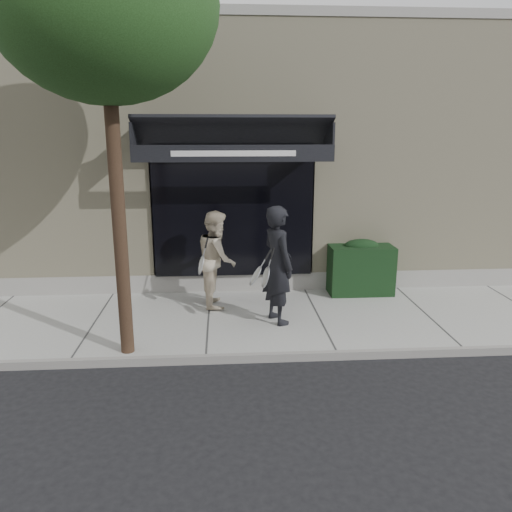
{
  "coord_description": "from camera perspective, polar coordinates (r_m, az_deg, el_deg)",
  "views": [
    {
      "loc": [
        -1.71,
        -8.47,
        3.44
      ],
      "look_at": [
        -1.1,
        0.6,
        1.11
      ],
      "focal_mm": 35.0,
      "sensor_mm": 36.0,
      "label": 1
    }
  ],
  "objects": [
    {
      "name": "street_tree",
      "position": [
        7.48,
        -16.97,
        25.7
      ],
      "size": [
        3.0,
        3.0,
        6.28
      ],
      "color": "black",
      "rests_on": "ground"
    },
    {
      "name": "curb",
      "position": [
        7.88,
        9.24,
        -11.11
      ],
      "size": [
        20.0,
        0.1,
        0.14
      ],
      "primitive_type": "cube",
      "color": "gray",
      "rests_on": "ground"
    },
    {
      "name": "pedestrian_back",
      "position": [
        9.5,
        -4.5,
        -0.3
      ],
      "size": [
        0.76,
        0.95,
        1.83
      ],
      "color": "beige",
      "rests_on": "sidewalk"
    },
    {
      "name": "hedge",
      "position": [
        10.49,
        11.83,
        -1.29
      ],
      "size": [
        1.3,
        0.7,
        1.14
      ],
      "color": "black",
      "rests_on": "sidewalk"
    },
    {
      "name": "sidewalk",
      "position": [
        9.28,
        7.1,
        -7.09
      ],
      "size": [
        20.0,
        3.0,
        0.12
      ],
      "primitive_type": "cube",
      "color": "#9D9E98",
      "rests_on": "ground"
    },
    {
      "name": "building_facade",
      "position": [
        13.55,
        3.42,
        11.39
      ],
      "size": [
        14.3,
        8.04,
        5.64
      ],
      "color": "beige",
      "rests_on": "ground"
    },
    {
      "name": "ground",
      "position": [
        9.3,
        7.09,
        -7.43
      ],
      "size": [
        80.0,
        80.0,
        0.0
      ],
      "primitive_type": "plane",
      "color": "black",
      "rests_on": "ground"
    },
    {
      "name": "pedestrian_front",
      "position": [
        8.61,
        2.51,
        -1.02
      ],
      "size": [
        0.87,
        0.9,
        2.07
      ],
      "color": "black",
      "rests_on": "sidewalk"
    }
  ]
}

